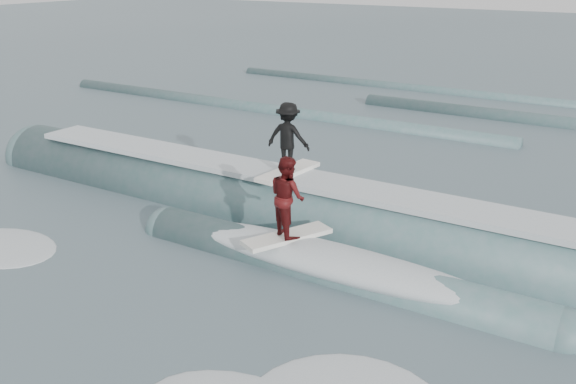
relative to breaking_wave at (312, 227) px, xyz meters
The scene contains 6 objects.
ground 3.92m from the breaking_wave, 94.03° to the right, with size 160.00×160.00×0.00m, color #3E515A.
breaking_wave is the anchor object (origin of this frame).
surfer_black 2.20m from the breaking_wave, 159.35° to the left, with size 1.17×2.04×1.79m.
surfer_red 2.36m from the breaking_wave, 76.37° to the right, with size 1.37×2.04×1.84m.
whitewater 5.16m from the breaking_wave, 95.76° to the right, with size 18.79×4.41×0.10m.
far_swells 13.78m from the breaking_wave, 94.48° to the left, with size 36.32×8.65×0.80m.
Camera 1 is at (7.36, -8.61, 6.16)m, focal length 40.00 mm.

